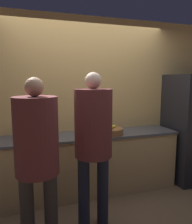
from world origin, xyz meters
TOP-DOWN VIEW (x-y plane):
  - ground_plane at (0.00, 0.00)m, footprint 14.00×14.00m
  - wall_back at (0.00, 0.62)m, footprint 5.20×0.06m
  - counter at (0.00, 0.33)m, footprint 2.57×0.60m
  - refrigerator at (1.69, 0.25)m, footprint 0.73×0.72m
  - person_left at (-0.82, -0.66)m, footprint 0.40×0.40m
  - person_center at (-0.22, -0.45)m, footprint 0.41×0.41m
  - fruit_bowl at (0.25, 0.22)m, footprint 0.37×0.37m
  - utensil_crock at (0.04, 0.47)m, footprint 0.12×0.12m
  - bottle_green at (-0.91, 0.35)m, footprint 0.08×0.08m
  - bottle_red at (-1.00, 0.40)m, footprint 0.05×0.05m
  - cup_red at (-0.67, 0.46)m, footprint 0.08×0.08m

SIDE VIEW (x-z plane):
  - ground_plane at x=0.00m, z-range 0.00..0.00m
  - counter at x=0.00m, z-range 0.00..0.88m
  - refrigerator at x=1.69m, z-range 0.00..1.75m
  - cup_red at x=-0.67m, z-range 0.88..0.97m
  - fruit_bowl at x=0.25m, z-range 0.86..1.00m
  - bottle_green at x=-0.91m, z-range 0.87..1.03m
  - utensil_crock at x=0.04m, z-range 0.82..1.11m
  - bottle_red at x=-1.00m, z-range 0.86..1.10m
  - person_left at x=-0.82m, z-range 0.19..1.88m
  - person_center at x=-0.22m, z-range 0.20..1.95m
  - wall_back at x=0.00m, z-range 0.00..2.60m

